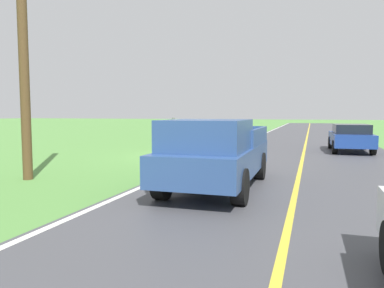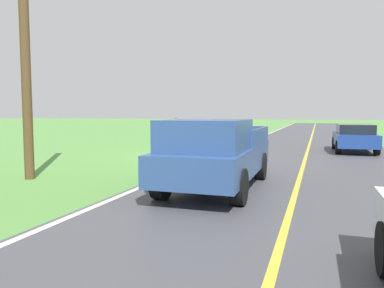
{
  "view_description": "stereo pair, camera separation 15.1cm",
  "coord_description": "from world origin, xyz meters",
  "px_view_note": "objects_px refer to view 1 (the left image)",
  "views": [
    {
      "loc": [
        -5.57,
        15.91,
        1.98
      ],
      "look_at": [
        -2.56,
        6.65,
        1.16
      ],
      "focal_mm": 34.57,
      "sensor_mm": 36.0,
      "label": 1
    },
    {
      "loc": [
        -5.71,
        15.86,
        1.98
      ],
      "look_at": [
        -2.56,
        6.65,
        1.16
      ],
      "focal_mm": 34.57,
      "sensor_mm": 36.0,
      "label": 2
    }
  ],
  "objects_px": {
    "hitchhiker_walking": "(174,132)",
    "pickup_truck_passing": "(215,152)",
    "sedan_near_oncoming": "(351,137)",
    "utility_pole_roadside": "(22,26)",
    "suitcase_carried": "(166,146)"
  },
  "relations": [
    {
      "from": "pickup_truck_passing",
      "to": "utility_pole_roadside",
      "type": "height_order",
      "value": "utility_pole_roadside"
    },
    {
      "from": "sedan_near_oncoming",
      "to": "hitchhiker_walking",
      "type": "bearing_deg",
      "value": 12.89
    },
    {
      "from": "suitcase_carried",
      "to": "sedan_near_oncoming",
      "type": "xyz_separation_m",
      "value": [
        -9.35,
        -2.11,
        0.52
      ]
    },
    {
      "from": "suitcase_carried",
      "to": "pickup_truck_passing",
      "type": "xyz_separation_m",
      "value": [
        -5.1,
        9.21,
        0.74
      ]
    },
    {
      "from": "hitchhiker_walking",
      "to": "suitcase_carried",
      "type": "bearing_deg",
      "value": 8.93
    },
    {
      "from": "pickup_truck_passing",
      "to": "sedan_near_oncoming",
      "type": "relative_size",
      "value": 1.22
    },
    {
      "from": "hitchhiker_walking",
      "to": "sedan_near_oncoming",
      "type": "relative_size",
      "value": 0.39
    },
    {
      "from": "hitchhiker_walking",
      "to": "pickup_truck_passing",
      "type": "xyz_separation_m",
      "value": [
        -4.68,
        9.28,
        -0.01
      ]
    },
    {
      "from": "pickup_truck_passing",
      "to": "utility_pole_roadside",
      "type": "distance_m",
      "value": 6.69
    },
    {
      "from": "hitchhiker_walking",
      "to": "pickup_truck_passing",
      "type": "relative_size",
      "value": 0.32
    },
    {
      "from": "hitchhiker_walking",
      "to": "utility_pole_roadside",
      "type": "relative_size",
      "value": 0.19
    },
    {
      "from": "hitchhiker_walking",
      "to": "pickup_truck_passing",
      "type": "height_order",
      "value": "pickup_truck_passing"
    },
    {
      "from": "hitchhiker_walking",
      "to": "utility_pole_roadside",
      "type": "xyz_separation_m",
      "value": [
        1.0,
        9.59,
        3.5
      ]
    },
    {
      "from": "hitchhiker_walking",
      "to": "sedan_near_oncoming",
      "type": "distance_m",
      "value": 9.16
    },
    {
      "from": "sedan_near_oncoming",
      "to": "utility_pole_roadside",
      "type": "xyz_separation_m",
      "value": [
        9.93,
        11.63,
        3.73
      ]
    }
  ]
}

